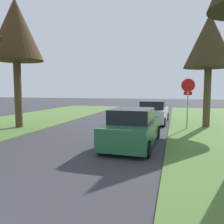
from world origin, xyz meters
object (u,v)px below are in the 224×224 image
at_px(street_tree_left_mid_b, 16,31).
at_px(parked_sedan_green, 133,128).
at_px(street_tree_right_mid_b, 209,42).
at_px(parked_sedan_silver, 153,113).
at_px(stop_sign_far, 188,92).

height_order(street_tree_left_mid_b, parked_sedan_green, street_tree_left_mid_b).
bearing_deg(street_tree_right_mid_b, parked_sedan_silver, 159.00).
xyz_separation_m(parked_sedan_green, parked_sedan_silver, (0.23, 6.99, 0.00)).
distance_m(street_tree_left_mid_b, parked_sedan_silver, 10.38).
bearing_deg(parked_sedan_silver, stop_sign_far, -46.47).
height_order(street_tree_right_mid_b, street_tree_left_mid_b, street_tree_left_mid_b).
xyz_separation_m(street_tree_right_mid_b, parked_sedan_green, (-3.61, -5.69, -4.52)).
height_order(stop_sign_far, parked_sedan_green, stop_sign_far).
height_order(street_tree_right_mid_b, parked_sedan_green, street_tree_right_mid_b).
xyz_separation_m(stop_sign_far, parked_sedan_silver, (-2.19, 2.31, -1.47)).
xyz_separation_m(stop_sign_far, street_tree_right_mid_b, (1.18, 1.01, 3.04)).
distance_m(stop_sign_far, street_tree_left_mid_b, 10.88).
height_order(parked_sedan_green, parked_sedan_silver, same).
bearing_deg(parked_sedan_silver, parked_sedan_green, -91.92).
relative_size(street_tree_left_mid_b, parked_sedan_silver, 1.74).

